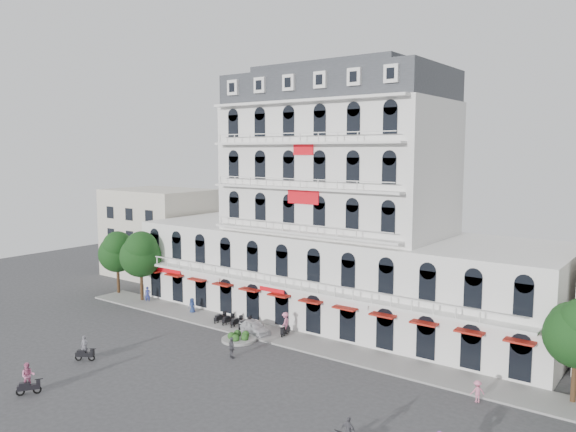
{
  "coord_description": "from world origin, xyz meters",
  "views": [
    {
      "loc": [
        30.17,
        -31.23,
        17.32
      ],
      "look_at": [
        -0.38,
        10.0,
        11.31
      ],
      "focal_mm": 35.0,
      "sensor_mm": 36.0,
      "label": 1
    }
  ],
  "objects_px": {
    "parked_car": "(255,327)",
    "rider_southwest": "(28,378)",
    "rider_center": "(285,324)",
    "rider_west": "(85,349)"
  },
  "relations": [
    {
      "from": "parked_car",
      "to": "rider_southwest",
      "type": "xyz_separation_m",
      "value": [
        -4.37,
        -19.85,
        0.58
      ]
    },
    {
      "from": "rider_west",
      "to": "rider_center",
      "type": "xyz_separation_m",
      "value": [
        9.7,
        14.76,
        0.28
      ]
    },
    {
      "from": "parked_car",
      "to": "rider_center",
      "type": "height_order",
      "value": "rider_center"
    },
    {
      "from": "parked_car",
      "to": "rider_center",
      "type": "relative_size",
      "value": 1.64
    },
    {
      "from": "parked_car",
      "to": "rider_southwest",
      "type": "distance_m",
      "value": 20.33
    },
    {
      "from": "parked_car",
      "to": "rider_center",
      "type": "distance_m",
      "value": 3.1
    },
    {
      "from": "parked_car",
      "to": "rider_southwest",
      "type": "bearing_deg",
      "value": -176.27
    },
    {
      "from": "rider_southwest",
      "to": "rider_center",
      "type": "height_order",
      "value": "rider_southwest"
    },
    {
      "from": "rider_southwest",
      "to": "rider_center",
      "type": "distance_m",
      "value": 22.16
    },
    {
      "from": "rider_west",
      "to": "rider_southwest",
      "type": "relative_size",
      "value": 0.92
    }
  ]
}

